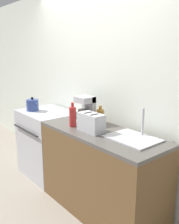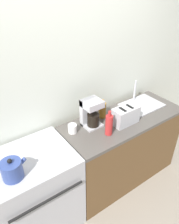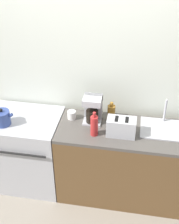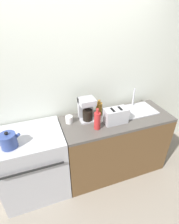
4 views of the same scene
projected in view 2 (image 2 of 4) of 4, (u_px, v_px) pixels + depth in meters
ground_plane at (102, 211)px, 2.52m from camera, size 12.00×12.00×0.00m
wall_back at (65, 88)px, 2.29m from camera, size 8.00×0.05×2.60m
stove at (35, 192)px, 2.18m from camera, size 0.79×0.67×0.93m
counter_block at (121, 148)px, 2.73m from camera, size 1.47×0.59×0.93m
kettle at (12, 170)px, 1.72m from camera, size 0.21×0.17×0.20m
toaster at (126, 116)px, 2.34m from camera, size 0.29×0.15×0.19m
coffee_maker at (91, 112)px, 2.28m from camera, size 0.19×0.18×0.31m
sink_tray at (141, 104)px, 2.71m from camera, size 0.48×0.36×0.28m
bottle_amber at (102, 110)px, 2.45m from camera, size 0.08×0.08×0.22m
bottle_red at (109, 125)px, 2.17m from camera, size 0.08×0.08×0.27m
cup_white at (73, 129)px, 2.23m from camera, size 0.09×0.09×0.09m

